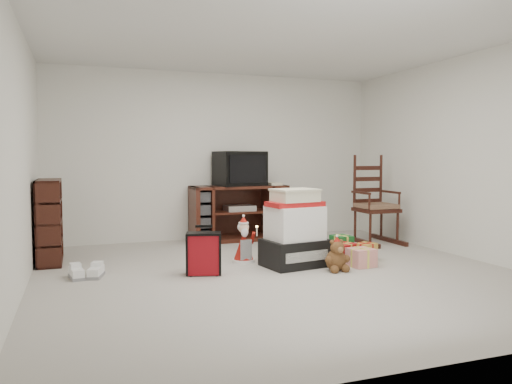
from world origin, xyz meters
TOP-DOWN VIEW (x-y plane):
  - room at (0.00, 0.00)m, footprint 5.01×5.01m
  - tv_stand at (0.25, 2.21)m, footprint 1.44×0.53m
  - bookshelf at (-2.34, 1.45)m, footprint 0.27×0.80m
  - rocking_chair at (2.04, 1.38)m, footprint 0.53×0.88m
  - gift_pile at (0.30, 0.29)m, footprint 0.76×0.60m
  - red_suitcase at (-0.78, 0.23)m, footprint 0.38×0.27m
  - stocking at (0.29, 0.17)m, footprint 0.27×0.12m
  - teddy_bear at (0.63, -0.08)m, footprint 0.23×0.20m
  - santa_figurine at (0.31, 0.87)m, footprint 0.27×0.25m
  - mrs_claus_figurine at (-0.18, 0.69)m, footprint 0.27×0.25m
  - sneaker_pair at (-1.95, 0.51)m, footprint 0.37×0.32m
  - gift_cluster at (1.04, 0.33)m, footprint 0.51×0.78m
  - crt_television at (0.26, 2.22)m, footprint 0.77×0.61m

SIDE VIEW (x-z plane):
  - sneaker_pair at x=-1.95m, z-range 0.00..0.10m
  - gift_cluster at x=1.04m, z-range 0.00..0.24m
  - teddy_bear at x=0.63m, z-range -0.02..0.32m
  - mrs_claus_figurine at x=-0.18m, z-range -0.06..0.49m
  - santa_figurine at x=0.31m, z-range -0.06..0.49m
  - red_suitcase at x=-0.78m, z-range -0.03..0.49m
  - stocking at x=0.29m, z-range 0.00..0.56m
  - gift_pile at x=0.30m, z-range -0.05..0.81m
  - tv_stand at x=0.25m, z-range 0.00..0.82m
  - rocking_chair at x=2.04m, z-range -0.21..1.11m
  - bookshelf at x=-2.34m, z-range -0.02..0.96m
  - crt_television at x=0.26m, z-range 0.82..1.33m
  - room at x=0.00m, z-range -0.01..2.51m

